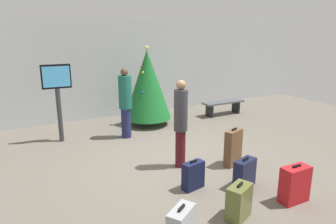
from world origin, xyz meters
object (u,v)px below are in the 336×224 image
object	(u,v)px
flight_info_kiosk	(57,90)
suitcase_0	(245,173)
traveller_0	(125,101)
traveller_1	(181,121)
suitcase_5	(239,202)
suitcase_1	(233,148)
suitcase_4	(193,175)
holiday_tree	(147,85)
suitcase_2	(295,184)
waiting_bench	(223,105)

from	to	relation	value
flight_info_kiosk	suitcase_0	size ratio (longest dim) A/B	3.52
traveller_0	traveller_1	xyz separation A→B (m)	(0.36, -2.33, 0.01)
flight_info_kiosk	suitcase_5	bearing A→B (deg)	-69.50
traveller_0	suitcase_0	bearing A→B (deg)	-74.99
suitcase_0	suitcase_1	xyz separation A→B (m)	(0.43, 0.87, 0.13)
suitcase_0	suitcase_4	world-z (taller)	suitcase_0
holiday_tree	traveller_0	world-z (taller)	holiday_tree
flight_info_kiosk	suitcase_1	world-z (taller)	flight_info_kiosk
traveller_0	suitcase_5	distance (m)	4.49
flight_info_kiosk	suitcase_0	bearing A→B (deg)	-57.98
suitcase_2	suitcase_1	bearing A→B (deg)	88.61
traveller_0	suitcase_2	size ratio (longest dim) A/B	2.80
holiday_tree	traveller_1	size ratio (longest dim) A/B	1.28
waiting_bench	suitcase_2	bearing A→B (deg)	-115.45
suitcase_0	suitcase_5	bearing A→B (deg)	-136.17
suitcase_1	suitcase_5	distance (m)	2.02
flight_info_kiosk	traveller_1	bearing A→B (deg)	-54.98
flight_info_kiosk	suitcase_0	distance (m)	5.08
holiday_tree	traveller_0	xyz separation A→B (m)	(-1.03, -0.84, -0.25)
flight_info_kiosk	suitcase_2	xyz separation A→B (m)	(3.02, -5.01, -1.07)
suitcase_5	suitcase_2	bearing A→B (deg)	-3.29
suitcase_5	traveller_1	bearing A→B (deg)	85.78
traveller_0	suitcase_5	world-z (taller)	traveller_0
holiday_tree	suitcase_4	size ratio (longest dim) A/B	4.30
traveller_1	waiting_bench	bearing A→B (deg)	40.63
holiday_tree	traveller_0	bearing A→B (deg)	-140.82
waiting_bench	traveller_0	size ratio (longest dim) A/B	0.80
holiday_tree	suitcase_0	distance (m)	4.62
flight_info_kiosk	traveller_1	size ratio (longest dim) A/B	1.08
suitcase_0	traveller_0	bearing A→B (deg)	105.01
traveller_0	suitcase_0	size ratio (longest dim) A/B	3.30
waiting_bench	suitcase_2	distance (m)	5.66
traveller_1	suitcase_1	bearing A→B (deg)	-24.14
flight_info_kiosk	waiting_bench	distance (m)	5.55
suitcase_0	waiting_bench	bearing A→B (deg)	56.70
suitcase_2	suitcase_5	size ratio (longest dim) A/B	1.15
traveller_1	suitcase_5	xyz separation A→B (m)	(-0.15, -2.09, -0.74)
waiting_bench	traveller_0	bearing A→B (deg)	-170.68
flight_info_kiosk	suitcase_4	distance (m)	4.33
suitcase_2	traveller_0	bearing A→B (deg)	107.05
flight_info_kiosk	suitcase_0	xyz separation A→B (m)	(2.63, -4.20, -1.12)
suitcase_5	suitcase_0	bearing A→B (deg)	43.83
suitcase_1	traveller_1	bearing A→B (deg)	155.86
holiday_tree	suitcase_1	distance (m)	3.77
traveller_1	suitcase_2	size ratio (longest dim) A/B	2.78
traveller_0	suitcase_2	xyz separation A→B (m)	(1.38, -4.49, -0.69)
suitcase_2	suitcase_4	world-z (taller)	suitcase_2
holiday_tree	suitcase_2	world-z (taller)	holiday_tree
suitcase_2	traveller_1	bearing A→B (deg)	115.21
suitcase_5	waiting_bench	bearing A→B (deg)	54.48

